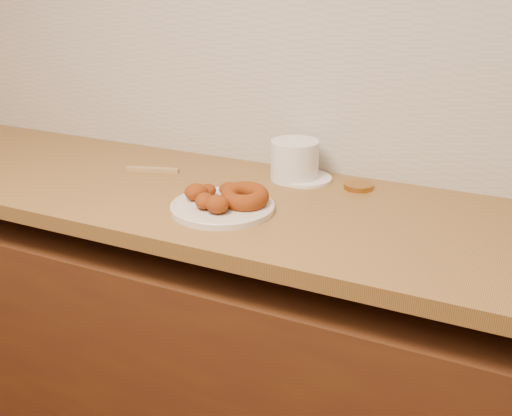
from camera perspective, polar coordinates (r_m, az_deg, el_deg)
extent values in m
cube|color=#B2A58C|center=(1.65, 10.83, 18.14)|extent=(4.00, 0.02, 2.70)
cube|color=#522D13|center=(1.72, 5.59, -16.30)|extent=(3.60, 0.60, 0.77)
cube|color=olive|center=(1.77, -13.88, 2.56)|extent=(2.30, 0.62, 0.04)
cube|color=#BBB7AA|center=(1.66, 10.35, 12.95)|extent=(3.60, 0.02, 0.60)
cylinder|color=beige|center=(1.46, -3.20, 0.07)|extent=(0.25, 0.25, 0.01)
torus|color=#85350A|center=(1.45, -1.09, 1.13)|extent=(0.17, 0.17, 0.05)
ellipsoid|color=#85350A|center=(1.50, -4.64, 1.67)|extent=(0.05, 0.05, 0.03)
ellipsoid|color=#85350A|center=(1.48, -5.70, 1.53)|extent=(0.08, 0.08, 0.04)
ellipsoid|color=#85350A|center=(1.43, -4.91, 0.68)|extent=(0.07, 0.07, 0.04)
ellipsoid|color=#85350A|center=(1.40, -3.71, 0.34)|extent=(0.07, 0.06, 0.04)
ellipsoid|color=#85350A|center=(1.51, -2.47, 1.79)|extent=(0.08, 0.08, 0.03)
cylinder|color=white|center=(1.66, 3.70, 4.56)|extent=(0.16, 0.16, 0.11)
cylinder|color=white|center=(1.67, 4.69, 2.83)|extent=(0.19, 0.19, 0.01)
cylinder|color=#AC732F|center=(1.62, 9.74, 2.08)|extent=(0.09, 0.09, 0.01)
cube|color=#A48451|center=(1.76, -9.82, 3.61)|extent=(0.15, 0.06, 0.01)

